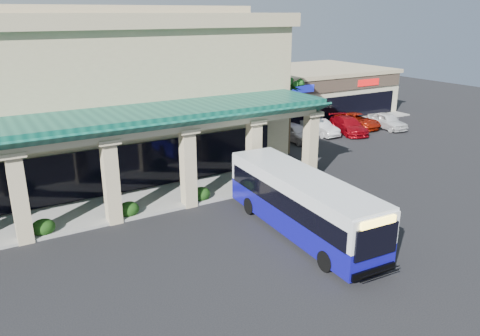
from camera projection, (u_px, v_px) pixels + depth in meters
ground at (282, 227)px, 25.03m from camera, size 110.00×110.00×0.00m
main_building at (55, 92)px, 32.40m from camera, size 30.80×14.80×11.35m
arcade at (93, 166)px, 25.79m from camera, size 30.00×6.20×5.70m
strip_mall at (288, 92)px, 52.54m from camera, size 22.50×12.50×4.90m
palm_0 at (289, 114)px, 37.07m from camera, size 2.40×2.40×6.60m
palm_1 at (278, 111)px, 40.13m from camera, size 2.40×2.40×5.80m
broadleaf_tree at (229, 109)px, 43.39m from camera, size 2.60×2.60×4.81m
transit_bus at (301, 205)px, 23.94m from camera, size 3.24×11.40×3.15m
pedestrian at (336, 196)px, 26.90m from camera, size 0.60×0.73×1.73m
car_silver at (295, 132)px, 41.52m from camera, size 2.10×4.75×1.59m
car_white at (320, 127)px, 43.67m from camera, size 1.63×4.40×1.44m
car_red at (348, 125)px, 44.25m from camera, size 3.44×5.57×1.51m
car_gray at (357, 121)px, 46.39m from camera, size 2.62×5.18×1.41m
car_extra at (387, 121)px, 45.98m from camera, size 2.29×4.70×1.55m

